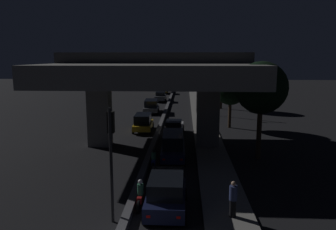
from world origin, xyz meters
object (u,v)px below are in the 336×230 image
at_px(car_dark_blue_lead, 166,193).
at_px(car_taxi_yellow_fourth_oncoming, 163,88).
at_px(traffic_light_left_of_median, 111,145).
at_px(motorcycle_red_filtering_near, 140,196).
at_px(car_dark_blue_second, 173,145).
at_px(pedestrian_on_sidewalk, 233,199).
at_px(street_lamp, 195,81).
at_px(motorcycle_blue_filtering_mid, 154,160).
at_px(car_white_third, 174,127).
at_px(car_taxi_yellow_lead_oncoming, 143,122).
at_px(car_grey_second_oncoming, 151,106).
at_px(car_grey_third_oncoming, 161,96).

height_order(car_dark_blue_lead, car_taxi_yellow_fourth_oncoming, car_taxi_yellow_fourth_oncoming).
height_order(traffic_light_left_of_median, motorcycle_red_filtering_near, traffic_light_left_of_median).
distance_m(car_dark_blue_second, pedestrian_on_sidewalk, 9.66).
bearing_deg(street_lamp, motorcycle_blue_filtering_mid, -98.47).
bearing_deg(pedestrian_on_sidewalk, motorcycle_red_filtering_near, 167.92).
distance_m(car_taxi_yellow_fourth_oncoming, pedestrian_on_sidewalk, 53.99).
distance_m(street_lamp, car_white_third, 13.01).
distance_m(car_taxi_yellow_lead_oncoming, motorcycle_red_filtering_near, 17.46).
xyz_separation_m(car_taxi_yellow_lead_oncoming, car_taxi_yellow_fourth_oncoming, (-0.30, 35.27, 0.10)).
height_order(traffic_light_left_of_median, car_grey_second_oncoming, traffic_light_left_of_median).
height_order(car_taxi_yellow_lead_oncoming, motorcycle_red_filtering_near, car_taxi_yellow_lead_oncoming).
bearing_deg(car_grey_second_oncoming, car_dark_blue_lead, 4.85).
bearing_deg(car_grey_second_oncoming, pedestrian_on_sidewalk, 10.56).
bearing_deg(car_taxi_yellow_lead_oncoming, pedestrian_on_sidewalk, 18.57).
distance_m(street_lamp, motorcycle_red_filtering_near, 28.51).
relative_size(street_lamp, car_taxi_yellow_fourth_oncoming, 1.80).
relative_size(car_taxi_yellow_lead_oncoming, pedestrian_on_sidewalk, 2.37).
distance_m(car_dark_blue_second, car_grey_second_oncoming, 20.79).
bearing_deg(car_white_third, street_lamp, -8.44).
xyz_separation_m(car_white_third, car_grey_second_oncoming, (-3.55, 12.86, 0.19)).
relative_size(traffic_light_left_of_median, street_lamp, 0.73).
bearing_deg(car_dark_blue_lead, motorcycle_red_filtering_near, 79.08).
distance_m(car_taxi_yellow_lead_oncoming, car_taxi_yellow_fourth_oncoming, 35.27).
xyz_separation_m(street_lamp, car_taxi_yellow_lead_oncoming, (-5.49, -10.72, -3.47)).
bearing_deg(car_grey_third_oncoming, motorcycle_red_filtering_near, 2.29).
relative_size(car_grey_third_oncoming, pedestrian_on_sidewalk, 2.31).
bearing_deg(car_dark_blue_lead, motorcycle_blue_filtering_mid, 11.54).
height_order(traffic_light_left_of_median, pedestrian_on_sidewalk, traffic_light_left_of_median).
xyz_separation_m(car_taxi_yellow_lead_oncoming, motorcycle_red_filtering_near, (2.08, -17.33, -0.30)).
relative_size(car_dark_blue_lead, motorcycle_red_filtering_near, 2.17).
height_order(traffic_light_left_of_median, motorcycle_blue_filtering_mid, traffic_light_left_of_median).
height_order(car_grey_third_oncoming, pedestrian_on_sidewalk, pedestrian_on_sidewalk).
bearing_deg(car_grey_third_oncoming, street_lamp, 23.88).
xyz_separation_m(car_grey_third_oncoming, motorcycle_blue_filtering_mid, (2.11, -34.12, -0.29)).
relative_size(car_grey_second_oncoming, car_grey_third_oncoming, 1.20).
distance_m(car_grey_third_oncoming, car_taxi_yellow_fourth_oncoming, 12.65).
xyz_separation_m(car_white_third, car_taxi_yellow_lead_oncoming, (-3.21, 1.56, 0.17)).
xyz_separation_m(car_white_third, motorcycle_blue_filtering_mid, (-1.03, -9.93, -0.16)).
bearing_deg(car_taxi_yellow_lead_oncoming, traffic_light_left_of_median, 1.96).
bearing_deg(car_dark_blue_second, car_taxi_yellow_lead_oncoming, 19.21).
xyz_separation_m(car_dark_blue_lead, car_taxi_yellow_lead_oncoming, (-3.39, 17.60, -0.02)).
relative_size(car_white_third, motorcycle_blue_filtering_mid, 2.19).
height_order(motorcycle_red_filtering_near, motorcycle_blue_filtering_mid, motorcycle_red_filtering_near).
height_order(car_grey_second_oncoming, car_grey_third_oncoming, car_grey_second_oncoming).
bearing_deg(traffic_light_left_of_median, motorcycle_red_filtering_near, 51.70).
bearing_deg(motorcycle_blue_filtering_mid, car_taxi_yellow_fourth_oncoming, 2.53).
bearing_deg(car_dark_blue_lead, street_lamp, -3.90).
xyz_separation_m(traffic_light_left_of_median, motorcycle_red_filtering_near, (1.08, 1.37, -2.99)).
height_order(car_taxi_yellow_lead_oncoming, car_grey_third_oncoming, car_taxi_yellow_lead_oncoming).
relative_size(car_white_third, car_taxi_yellow_lead_oncoming, 1.08).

